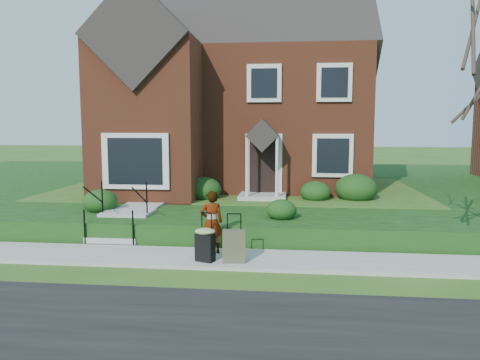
# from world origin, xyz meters

# --- Properties ---
(ground) EXTENTS (120.00, 120.00, 0.00)m
(ground) POSITION_xyz_m (0.00, 0.00, 0.00)
(ground) COLOR #2D5119
(ground) RESTS_ON ground
(sidewalk) EXTENTS (60.00, 1.60, 0.08)m
(sidewalk) POSITION_xyz_m (0.00, 0.00, 0.04)
(sidewalk) COLOR #9E9B93
(sidewalk) RESTS_ON ground
(terrace) EXTENTS (44.00, 20.00, 0.60)m
(terrace) POSITION_xyz_m (4.00, 10.90, 0.30)
(terrace) COLOR #13360E
(terrace) RESTS_ON ground
(walkway) EXTENTS (1.20, 6.00, 0.06)m
(walkway) POSITION_xyz_m (-2.50, 5.00, 0.63)
(walkway) COLOR #9E9B93
(walkway) RESTS_ON terrace
(main_house) EXTENTS (10.40, 10.20, 9.40)m
(main_house) POSITION_xyz_m (-0.21, 9.61, 5.26)
(main_house) COLOR brown
(main_house) RESTS_ON terrace
(front_steps) EXTENTS (1.40, 2.02, 1.50)m
(front_steps) POSITION_xyz_m (-2.50, 1.84, 0.47)
(front_steps) COLOR #9E9B93
(front_steps) RESTS_ON ground
(foundation_shrubs) EXTENTS (10.16, 4.62, 1.01)m
(foundation_shrubs) POSITION_xyz_m (-0.08, 5.01, 1.05)
(foundation_shrubs) COLOR black
(foundation_shrubs) RESTS_ON terrace
(woman) EXTENTS (0.64, 0.52, 1.52)m
(woman) POSITION_xyz_m (0.29, 0.32, 0.84)
(woman) COLOR #999999
(woman) RESTS_ON sidewalk
(suitcase_black) EXTENTS (0.57, 0.52, 1.12)m
(suitcase_black) POSITION_xyz_m (0.26, -0.38, 0.51)
(suitcase_black) COLOR black
(suitcase_black) RESTS_ON sidewalk
(suitcase_olive) EXTENTS (0.53, 0.33, 1.10)m
(suitcase_olive) POSITION_xyz_m (0.92, -0.36, 0.45)
(suitcase_olive) COLOR #4C4A32
(suitcase_olive) RESTS_ON sidewalk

